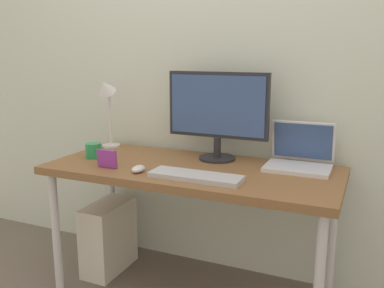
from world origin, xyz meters
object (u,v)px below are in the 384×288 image
at_px(monitor, 218,110).
at_px(coffee_mug, 94,150).
at_px(desk_lamp, 106,98).
at_px(keyboard, 196,176).
at_px(computer_tower, 109,237).
at_px(laptop, 300,156).
at_px(desk, 192,179).
at_px(mouse, 138,169).
at_px(photo_frame, 107,159).

relative_size(monitor, coffee_mug, 4.59).
height_order(desk_lamp, keyboard, desk_lamp).
xyz_separation_m(monitor, keyboard, (0.03, -0.38, -0.26)).
bearing_deg(keyboard, monitor, 95.22).
bearing_deg(keyboard, computer_tower, 161.13).
distance_m(coffee_mug, computer_tower, 0.56).
height_order(monitor, laptop, monitor).
xyz_separation_m(monitor, laptop, (0.44, 0.02, -0.21)).
bearing_deg(keyboard, desk, 118.25).
xyz_separation_m(keyboard, computer_tower, (-0.67, 0.23, -0.52)).
xyz_separation_m(mouse, computer_tower, (-0.37, 0.24, -0.53)).
distance_m(keyboard, photo_frame, 0.49).
distance_m(desk_lamp, photo_frame, 0.53).
height_order(coffee_mug, computer_tower, coffee_mug).
bearing_deg(keyboard, photo_frame, -179.47).
height_order(photo_frame, computer_tower, photo_frame).
distance_m(mouse, coffee_mug, 0.41).
distance_m(laptop, coffee_mug, 1.11).
relative_size(desk_lamp, photo_frame, 3.97).
distance_m(desk, laptop, 0.56).
bearing_deg(mouse, monitor, 55.73).
bearing_deg(desk_lamp, keyboard, -26.90).
distance_m(desk_lamp, keyboard, 0.89).
distance_m(mouse, computer_tower, 0.69).
height_order(keyboard, mouse, mouse).
xyz_separation_m(desk, photo_frame, (-0.39, -0.19, 0.11)).
bearing_deg(photo_frame, keyboard, 0.53).
bearing_deg(keyboard, laptop, 43.99).
distance_m(keyboard, computer_tower, 0.88).
bearing_deg(coffee_mug, photo_frame, -37.19).
distance_m(monitor, coffee_mug, 0.72).
relative_size(desk, keyboard, 3.39).
xyz_separation_m(desk, monitor, (0.06, 0.19, 0.33)).
bearing_deg(computer_tower, laptop, 8.76).
height_order(desk, keyboard, keyboard).
bearing_deg(laptop, mouse, -150.21).
xyz_separation_m(laptop, desk_lamp, (-1.15, -0.01, 0.25)).
distance_m(monitor, computer_tower, 1.02).
relative_size(photo_frame, computer_tower, 0.26).
bearing_deg(monitor, coffee_mug, -159.54).
relative_size(monitor, mouse, 6.21).
height_order(laptop, desk_lamp, desk_lamp).
xyz_separation_m(mouse, photo_frame, (-0.19, 0.01, 0.03)).
xyz_separation_m(monitor, photo_frame, (-0.45, -0.38, -0.22)).
bearing_deg(desk_lamp, monitor, -0.05).
relative_size(monitor, computer_tower, 1.33).
distance_m(laptop, mouse, 0.82).
height_order(desk_lamp, coffee_mug, desk_lamp).
distance_m(desk, monitor, 0.39).
relative_size(laptop, computer_tower, 0.76).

